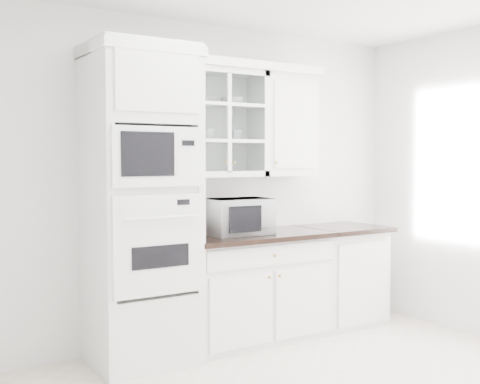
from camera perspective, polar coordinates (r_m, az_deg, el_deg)
room_shell at (r=4.11m, az=5.86°, el=6.33°), size 4.00×3.50×2.70m
oven_column at (r=4.59m, az=-9.36°, el=-1.28°), size 0.76×0.68×2.40m
base_cabinet_run at (r=5.21m, az=1.20°, el=-8.91°), size 1.32×0.67×0.92m
extra_base_cabinet at (r=5.81m, az=9.52°, el=-7.68°), size 0.72×0.67×0.92m
upper_cabinet_glass at (r=5.08m, az=-2.01°, el=6.53°), size 0.80×0.33×0.90m
upper_cabinet_solid at (r=5.45m, az=4.16°, el=6.29°), size 0.55×0.33×0.90m
crown_molding at (r=5.06m, az=-2.92°, el=12.07°), size 2.14×0.38×0.07m
countertop_microwave at (r=5.02m, az=-0.24°, el=-2.32°), size 0.54×0.45×0.30m
bowl_a at (r=5.04m, az=-3.39°, el=8.70°), size 0.27×0.27×0.06m
bowl_b at (r=5.14m, az=-0.78°, el=8.60°), size 0.19×0.19×0.06m
cup_a at (r=5.03m, az=-3.10°, el=5.49°), size 0.14×0.14×0.09m
cup_b at (r=5.17m, az=-0.39°, el=5.41°), size 0.11×0.11×0.09m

